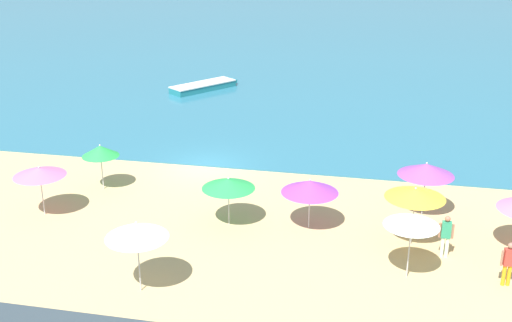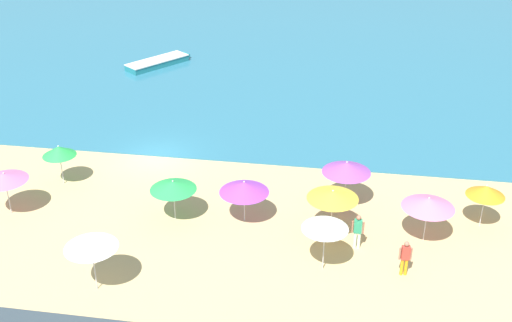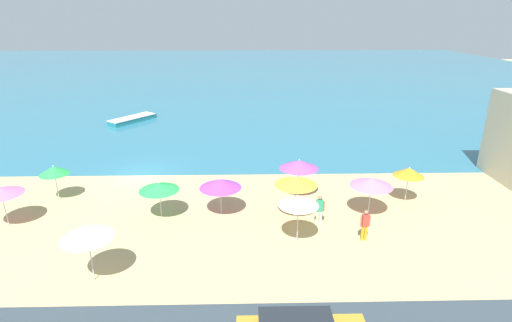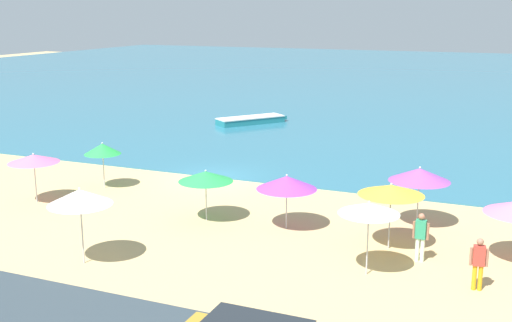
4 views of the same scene
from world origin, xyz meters
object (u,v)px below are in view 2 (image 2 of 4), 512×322
(bather_1, at_px, (405,256))
(skiff_nearshore, at_px, (158,62))
(beach_umbrella_14, at_px, (59,151))
(beach_umbrella_12, at_px, (4,177))
(beach_umbrella_2, at_px, (173,186))
(beach_umbrella_4, at_px, (486,191))
(beach_umbrella_6, at_px, (325,225))
(beach_umbrella_8, at_px, (333,195))
(beach_umbrella_9, at_px, (244,187))
(beach_umbrella_1, at_px, (429,203))
(beach_umbrella_15, at_px, (347,167))
(beach_umbrella_0, at_px, (91,242))
(bather_2, at_px, (358,230))

(bather_1, xyz_separation_m, skiff_nearshore, (-18.51, 24.82, -0.65))
(beach_umbrella_14, height_order, bather_1, beach_umbrella_14)
(beach_umbrella_12, xyz_separation_m, beach_umbrella_14, (1.36, 3.27, -0.09))
(beach_umbrella_2, xyz_separation_m, beach_umbrella_4, (14.86, 1.69, 0.09))
(beach_umbrella_6, relative_size, beach_umbrella_8, 1.02)
(beach_umbrella_6, height_order, beach_umbrella_9, beach_umbrella_6)
(beach_umbrella_1, bearing_deg, beach_umbrella_15, 145.32)
(beach_umbrella_14, bearing_deg, bather_1, -16.43)
(beach_umbrella_0, relative_size, beach_umbrella_12, 1.18)
(beach_umbrella_4, xyz_separation_m, skiff_nearshore, (-22.37, 20.35, -1.67))
(bather_1, bearing_deg, bather_2, 140.31)
(beach_umbrella_4, height_order, beach_umbrella_8, beach_umbrella_8)
(beach_umbrella_15, relative_size, bather_1, 1.46)
(beach_umbrella_15, xyz_separation_m, bather_2, (0.70, -3.77, -1.18))
(beach_umbrella_2, height_order, beach_umbrella_8, beach_umbrella_8)
(beach_umbrella_1, distance_m, beach_umbrella_4, 3.24)
(beach_umbrella_2, bearing_deg, beach_umbrella_1, 0.21)
(skiff_nearshore, bearing_deg, beach_umbrella_6, -58.98)
(beach_umbrella_2, distance_m, beach_umbrella_9, 3.45)
(beach_umbrella_15, bearing_deg, beach_umbrella_12, -168.27)
(beach_umbrella_2, xyz_separation_m, beach_umbrella_15, (8.25, 2.69, 0.27))
(beach_umbrella_12, height_order, skiff_nearshore, beach_umbrella_12)
(beach_umbrella_8, relative_size, beach_umbrella_9, 1.03)
(beach_umbrella_6, height_order, beach_umbrella_12, beach_umbrella_6)
(beach_umbrella_15, bearing_deg, beach_umbrella_6, -97.42)
(beach_umbrella_8, relative_size, skiff_nearshore, 0.47)
(beach_umbrella_8, bearing_deg, beach_umbrella_4, 15.32)
(beach_umbrella_1, distance_m, beach_umbrella_6, 5.45)
(beach_umbrella_0, bearing_deg, beach_umbrella_1, 22.90)
(beach_umbrella_6, height_order, skiff_nearshore, beach_umbrella_6)
(beach_umbrella_12, xyz_separation_m, beach_umbrella_15, (16.59, 3.44, 0.11))
(beach_umbrella_4, relative_size, beach_umbrella_6, 0.90)
(beach_umbrella_0, xyz_separation_m, beach_umbrella_14, (-5.19, 8.33, -0.42))
(beach_umbrella_15, height_order, skiff_nearshore, beach_umbrella_15)
(beach_umbrella_0, height_order, beach_umbrella_9, beach_umbrella_0)
(beach_umbrella_8, xyz_separation_m, beach_umbrella_15, (0.54, 2.96, -0.08))
(beach_umbrella_2, height_order, skiff_nearshore, beach_umbrella_2)
(beach_umbrella_15, bearing_deg, skiff_nearshore, 129.15)
(beach_umbrella_2, distance_m, beach_umbrella_14, 7.42)
(beach_umbrella_4, height_order, beach_umbrella_12, beach_umbrella_4)
(beach_umbrella_1, relative_size, bather_1, 1.42)
(beach_umbrella_9, bearing_deg, beach_umbrella_12, -174.63)
(beach_umbrella_2, relative_size, beach_umbrella_6, 0.89)
(beach_umbrella_0, xyz_separation_m, beach_umbrella_8, (9.50, 5.54, -0.14))
(beach_umbrella_0, distance_m, beach_umbrella_8, 11.00)
(beach_umbrella_14, bearing_deg, beach_umbrella_0, -58.09)
(beach_umbrella_1, relative_size, beach_umbrella_9, 1.01)
(beach_umbrella_2, distance_m, beach_umbrella_15, 8.68)
(beach_umbrella_0, relative_size, skiff_nearshore, 0.52)
(beach_umbrella_6, bearing_deg, beach_umbrella_0, -162.87)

